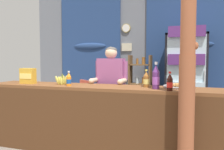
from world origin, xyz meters
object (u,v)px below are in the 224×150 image
at_px(shopkeeper, 111,82).
at_px(soda_bottle_iced_tea, 146,80).
at_px(bottle_shelf_rack, 140,86).
at_px(pastry_tray, 179,86).
at_px(soda_bottle_cola, 170,83).
at_px(soda_bottle_orange_soda, 69,80).
at_px(snack_box_choco_powder, 28,76).
at_px(plastic_lawn_chair, 80,98).
at_px(soda_bottle_grape_soda, 156,78).
at_px(timber_post, 187,60).
at_px(drink_fridge, 186,71).
at_px(soda_bottle_lime_soda, 22,76).
at_px(banana_bunch, 62,80).
at_px(stall_counter, 100,113).

xyz_separation_m(shopkeeper, soda_bottle_iced_tea, (0.63, -0.43, 0.09)).
height_order(bottle_shelf_rack, pastry_tray, bottle_shelf_rack).
xyz_separation_m(soda_bottle_cola, soda_bottle_orange_soda, (-1.35, 0.06, -0.01)).
xyz_separation_m(soda_bottle_orange_soda, snack_box_choco_powder, (-0.74, 0.10, 0.03)).
relative_size(plastic_lawn_chair, soda_bottle_grape_soda, 2.56).
distance_m(timber_post, bottle_shelf_rack, 2.71).
height_order(drink_fridge, soda_bottle_orange_soda, drink_fridge).
relative_size(soda_bottle_grape_soda, soda_bottle_iced_tea, 1.44).
relative_size(soda_bottle_lime_soda, banana_bunch, 0.79).
height_order(soda_bottle_iced_tea, snack_box_choco_powder, soda_bottle_iced_tea).
height_order(plastic_lawn_chair, snack_box_choco_powder, snack_box_choco_powder).
bearing_deg(soda_bottle_iced_tea, shopkeeper, 145.67).
distance_m(bottle_shelf_rack, soda_bottle_cola, 2.39).
bearing_deg(soda_bottle_grape_soda, soda_bottle_orange_soda, -177.33).
distance_m(plastic_lawn_chair, soda_bottle_grape_soda, 2.36).
height_order(bottle_shelf_rack, shopkeeper, shopkeeper).
xyz_separation_m(drink_fridge, soda_bottle_grape_soda, (-0.32, -1.99, 0.02)).
bearing_deg(pastry_tray, soda_bottle_orange_soda, -169.75).
height_order(soda_bottle_lime_soda, pastry_tray, soda_bottle_lime_soda).
xyz_separation_m(drink_fridge, snack_box_choco_powder, (-2.23, -1.95, -0.01)).
xyz_separation_m(bottle_shelf_rack, soda_bottle_cola, (0.81, -2.23, 0.31)).
distance_m(stall_counter, soda_bottle_cola, 1.02).
bearing_deg(shopkeeper, drink_fridge, 51.70).
bearing_deg(soda_bottle_cola, stall_counter, 174.01).
height_order(timber_post, drink_fridge, timber_post).
bearing_deg(banana_bunch, shopkeeper, 42.60).
bearing_deg(banana_bunch, plastic_lawn_chair, 106.12).
distance_m(stall_counter, plastic_lawn_chair, 1.80).
bearing_deg(shopkeeper, plastic_lawn_chair, 138.36).
bearing_deg(pastry_tray, banana_bunch, -175.55).
bearing_deg(plastic_lawn_chair, soda_bottle_cola, -39.28).
relative_size(soda_bottle_grape_soda, soda_bottle_orange_soda, 1.63).
height_order(stall_counter, soda_bottle_iced_tea, soda_bottle_iced_tea).
relative_size(drink_fridge, soda_bottle_iced_tea, 8.18).
bearing_deg(stall_counter, snack_box_choco_powder, 176.83).
relative_size(plastic_lawn_chair, soda_bottle_orange_soda, 4.16).
distance_m(soda_bottle_grape_soda, banana_bunch, 1.36).
bearing_deg(soda_bottle_lime_soda, banana_bunch, -12.91).
distance_m(bottle_shelf_rack, pastry_tray, 2.12).
xyz_separation_m(timber_post, shopkeeper, (-1.16, 0.94, -0.35)).
bearing_deg(soda_bottle_grape_soda, snack_box_choco_powder, 178.62).
bearing_deg(stall_counter, soda_bottle_orange_soda, -175.35).
bearing_deg(soda_bottle_orange_soda, stall_counter, 4.65).
height_order(soda_bottle_orange_soda, pastry_tray, soda_bottle_orange_soda).
bearing_deg(stall_counter, banana_bunch, 170.91).
xyz_separation_m(stall_counter, soda_bottle_cola, (0.91, -0.10, 0.45)).
relative_size(soda_bottle_grape_soda, snack_box_choco_powder, 1.46).
height_order(snack_box_choco_powder, pastry_tray, snack_box_choco_powder).
bearing_deg(soda_bottle_orange_soda, bottle_shelf_rack, 75.95).
bearing_deg(timber_post, soda_bottle_iced_tea, 135.71).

